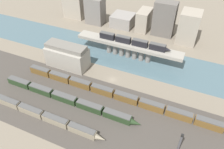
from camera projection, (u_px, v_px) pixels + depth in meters
ground_plane at (112, 80)px, 116.75m from camera, size 400.00×400.00×0.00m
railbed_yard at (91, 111)px, 99.88m from camera, size 280.00×42.00×0.01m
river_water at (128, 57)px, 133.25m from camera, size 320.00×29.23×0.01m
bridge at (128, 47)px, 128.88m from camera, size 64.19×7.48×9.34m
train_on_bridge at (133, 42)px, 125.20m from camera, size 42.92×2.67×3.91m
train_yard_near at (46, 116)px, 95.22m from camera, size 56.35×2.78×3.62m
train_yard_mid at (67, 99)px, 103.34m from camera, size 72.03×3.17×3.60m
train_yard_far at (117, 95)px, 105.19m from camera, size 103.43×3.02×3.99m
warehouse_building at (67, 56)px, 122.44m from camera, size 23.67×10.75×13.69m
signal_tower at (179, 144)px, 79.98m from camera, size 1.00×0.85×11.89m
city_block_far_left at (76, 5)px, 171.57m from camera, size 16.10×13.45×17.88m
city_block_left at (95, 11)px, 161.79m from camera, size 13.23×9.75×19.50m
city_block_center at (123, 20)px, 161.77m from camera, size 15.70×14.97×8.65m
city_block_right at (144, 20)px, 155.76m from camera, size 8.17×15.68×14.27m
city_block_far_right at (164, 19)px, 146.58m from camera, size 14.53×8.53×23.56m
city_block_tall at (189, 27)px, 140.12m from camera, size 12.33×13.88×20.96m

